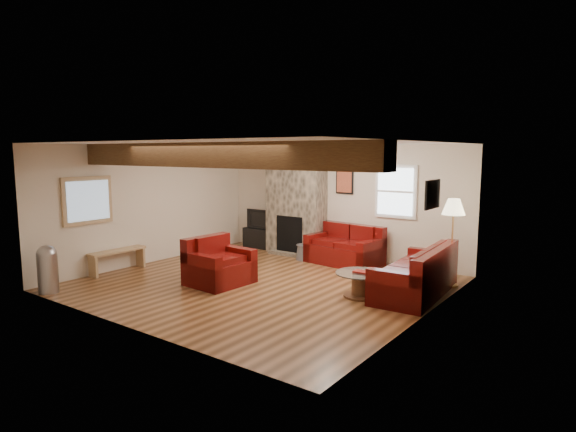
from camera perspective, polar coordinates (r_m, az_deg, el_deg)
name	(u,v)px	position (r m, az deg, el deg)	size (l,w,h in m)	color
room	(261,215)	(8.52, -3.26, 0.13)	(8.00, 8.00, 8.00)	#4E2D14
oak_beam	(208,155)	(7.52, -9.43, 7.15)	(6.00, 0.36, 0.38)	#371E10
chimney_breast	(296,201)	(11.09, 0.93, 1.74)	(1.40, 0.67, 2.50)	#3D382F
back_window	(396,191)	(10.10, 12.63, 2.85)	(0.90, 0.08, 1.10)	white
hatch_window	(88,201)	(9.77, -22.65, 1.70)	(0.08, 1.00, 0.90)	tan
ceiling_dome	(331,147)	(8.66, 5.17, 8.13)	(0.40, 0.40, 0.18)	white
artwork_back	(344,182)	(10.62, 6.70, 4.03)	(0.42, 0.06, 0.52)	black
artwork_right	(432,194)	(7.25, 16.68, 2.49)	(0.06, 0.55, 0.42)	black
sofa_three	(415,271)	(8.30, 14.85, -6.27)	(2.09, 0.87, 0.81)	#410409
loveseat	(344,245)	(10.23, 6.68, -3.42)	(1.53, 0.88, 0.81)	#410409
armchair_red	(220,261)	(8.72, -8.12, -5.30)	(1.03, 0.91, 0.84)	#410409
coffee_table	(361,285)	(8.02, 8.60, -8.05)	(0.83, 0.83, 0.43)	#442716
tv_cabinet	(263,238)	(11.88, -3.03, -2.64)	(0.97, 0.39, 0.49)	black
television	(262,219)	(11.80, -3.04, -0.35)	(0.82, 0.11, 0.47)	black
floor_lamp	(453,212)	(8.83, 19.02, 0.50)	(0.40, 0.40, 1.55)	tan
pine_bench	(118,261)	(10.11, -19.52, -5.04)	(0.27, 1.17, 0.44)	tan
pedal_bin	(48,269)	(9.06, -26.61, -5.63)	(0.33, 0.33, 0.82)	#A0A1A5
coal_bucket	(304,252)	(10.59, 1.94, -4.27)	(0.37, 0.37, 0.35)	slate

